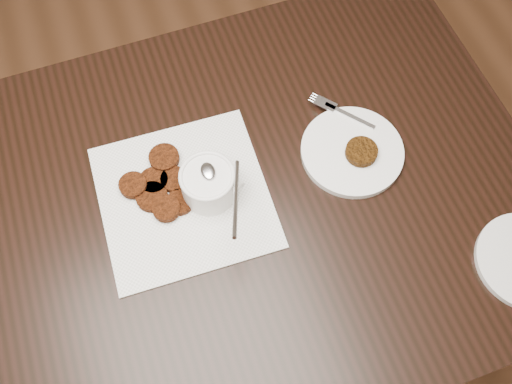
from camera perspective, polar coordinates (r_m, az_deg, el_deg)
The scene contains 6 objects.
floor at distance 1.73m, azimuth -5.18°, elevation -16.59°, with size 4.00×4.00×0.00m, color brown.
table at distance 1.40m, azimuth -5.15°, elevation -8.55°, with size 1.36×0.87×0.75m, color black.
napkin at distance 1.06m, azimuth -7.34°, elevation -0.49°, with size 0.31×0.31×0.00m, color white.
sauce_ramekin at distance 1.00m, azimuth -5.04°, elevation 1.73°, with size 0.13×0.13×0.14m, color white, non-canonical shape.
patty_cluster at distance 1.06m, azimuth -9.82°, elevation 0.40°, with size 0.19×0.19×0.02m, color #64260D, non-canonical shape.
plate_with_patty at distance 1.10m, azimuth 9.82°, elevation 4.30°, with size 0.20×0.20×0.03m, color white, non-canonical shape.
Camera 1 is at (0.05, -0.31, 1.70)m, focal length 39.23 mm.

